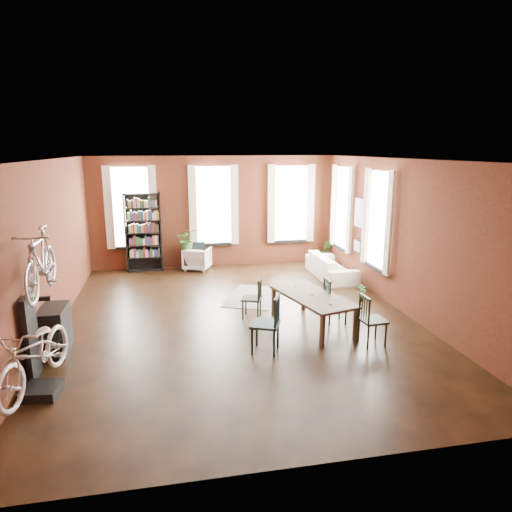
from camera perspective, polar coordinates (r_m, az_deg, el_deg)
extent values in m
plane|color=black|center=(9.40, -2.26, -7.93)|extent=(9.00, 9.00, 0.00)
cube|color=silver|center=(8.76, -2.45, 11.98)|extent=(7.00, 9.00, 0.04)
cube|color=#491D12|center=(13.35, -5.32, 5.50)|extent=(7.00, 0.04, 3.20)
cube|color=#491D12|center=(4.72, 6.15, -9.23)|extent=(7.00, 0.04, 3.20)
cube|color=#491D12|center=(9.11, -24.67, 0.67)|extent=(0.04, 9.00, 3.20)
cube|color=#491D12|center=(10.07, 17.75, 2.37)|extent=(0.04, 9.00, 3.20)
cube|color=white|center=(13.26, -15.31, 5.91)|extent=(1.00, 0.04, 2.20)
cube|color=beige|center=(13.19, -15.34, 5.87)|extent=(1.40, 0.06, 2.30)
cube|color=white|center=(13.29, -5.33, 6.34)|extent=(1.00, 0.04, 2.20)
cube|color=beige|center=(13.22, -5.30, 6.30)|extent=(1.40, 0.06, 2.30)
cube|color=white|center=(13.71, 4.34, 6.57)|extent=(1.00, 0.04, 2.20)
cube|color=beige|center=(13.64, 4.42, 6.54)|extent=(1.40, 0.06, 2.30)
cube|color=white|center=(10.90, 15.18, 4.40)|extent=(0.04, 1.00, 2.20)
cube|color=beige|center=(10.87, 14.85, 4.39)|extent=(0.06, 1.40, 2.30)
cube|color=white|center=(12.89, 10.89, 5.94)|extent=(0.04, 1.00, 2.20)
cube|color=beige|center=(12.86, 10.60, 5.94)|extent=(0.06, 1.40, 2.30)
cube|color=black|center=(11.88, 12.82, 5.24)|extent=(0.04, 0.55, 0.75)
cube|color=black|center=(12.03, 12.61, 1.23)|extent=(0.04, 0.45, 0.35)
cube|color=#4F402F|center=(8.97, 7.00, -6.86)|extent=(1.34, 2.06, 0.65)
cube|color=#183435|center=(7.81, 1.16, -8.47)|extent=(0.61, 0.61, 1.01)
cube|color=black|center=(9.35, -0.53, -5.30)|extent=(0.50, 0.50, 0.83)
cube|color=black|center=(8.37, 14.40, -7.75)|extent=(0.45, 0.45, 0.91)
cube|color=#163230|center=(9.23, 9.86, -5.52)|extent=(0.42, 0.42, 0.91)
cube|color=black|center=(13.18, -13.88, 2.87)|extent=(1.00, 0.32, 2.20)
imported|color=silver|center=(13.14, -7.38, -0.21)|extent=(0.88, 0.85, 0.71)
imported|color=beige|center=(12.41, 9.41, -0.83)|extent=(0.61, 2.08, 0.81)
cube|color=black|center=(10.76, -0.42, -5.08)|extent=(1.67, 2.01, 0.01)
cube|color=black|center=(7.36, -25.21, -15.00)|extent=(0.54, 0.54, 0.14)
cube|color=black|center=(7.68, -26.30, -9.16)|extent=(0.16, 0.60, 1.30)
cube|color=black|center=(8.55, -23.81, -8.45)|extent=(0.40, 0.80, 0.80)
cube|color=black|center=(13.13, -8.54, -0.57)|extent=(0.33, 0.33, 0.57)
imported|color=#264E1F|center=(14.02, 8.77, -0.19)|extent=(0.65, 0.83, 0.33)
imported|color=#275723|center=(10.71, 13.08, -5.17)|extent=(0.26, 0.42, 0.14)
imported|color=beige|center=(6.96, -26.22, -7.48)|extent=(0.87, 1.13, 1.91)
imported|color=#A5A8AD|center=(7.21, -25.59, 1.84)|extent=(0.47, 1.00, 1.66)
imported|color=#335D25|center=(13.02, -8.60, 1.73)|extent=(0.61, 0.67, 0.51)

